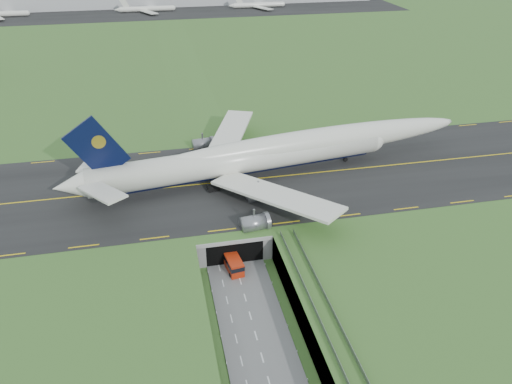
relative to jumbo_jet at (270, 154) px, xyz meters
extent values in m
plane|color=#3D6227|center=(-13.76, -34.66, -11.92)|extent=(900.00, 900.00, 0.00)
cube|color=gray|center=(-13.76, -34.66, -8.92)|extent=(800.00, 800.00, 6.00)
cube|color=slate|center=(-13.76, -42.16, -11.82)|extent=(12.00, 75.00, 0.20)
cube|color=black|center=(-13.76, -1.66, -5.83)|extent=(800.00, 44.00, 0.18)
cube|color=gray|center=(-13.76, -15.66, -6.42)|extent=(16.00, 22.00, 1.00)
cube|color=gray|center=(-20.76, -15.66, -8.92)|extent=(2.00, 22.00, 6.00)
cube|color=gray|center=(-6.76, -15.66, -8.92)|extent=(2.00, 22.00, 6.00)
cube|color=black|center=(-13.76, -20.66, -9.42)|extent=(12.00, 12.00, 5.00)
cube|color=#A8A8A3|center=(-13.76, -26.71, -6.32)|extent=(17.00, 0.50, 0.80)
cube|color=#A8A8A3|center=(-2.76, -53.16, -6.12)|extent=(3.00, 53.00, 0.50)
cube|color=gray|center=(-4.16, -53.16, -5.37)|extent=(0.06, 53.00, 1.00)
cube|color=gray|center=(-1.36, -53.16, -5.37)|extent=(0.06, 53.00, 1.00)
cylinder|color=#A8A8A3|center=(-2.76, -62.66, -9.12)|extent=(0.90, 0.90, 5.60)
cylinder|color=#A8A8A3|center=(-2.76, -50.66, -9.12)|extent=(0.90, 0.90, 5.60)
cylinder|color=#A8A8A3|center=(-2.76, -38.66, -9.12)|extent=(0.90, 0.90, 5.60)
cylinder|color=silver|center=(-7.62, -1.05, -0.35)|extent=(73.49, 16.84, 6.89)
sphere|color=silver|center=(28.66, 3.95, -0.35)|extent=(7.62, 7.62, 6.76)
cone|color=silver|center=(-47.10, -6.50, -0.35)|extent=(8.36, 7.52, 6.55)
ellipsoid|color=silver|center=(11.97, 1.65, 1.20)|extent=(85.44, 17.95, 7.24)
ellipsoid|color=black|center=(27.59, 3.81, 0.51)|extent=(5.19, 3.65, 2.41)
cylinder|color=black|center=(-7.62, -1.05, -3.04)|extent=(69.32, 12.38, 2.90)
cube|color=silver|center=(-7.84, 16.31, -1.43)|extent=(19.15, 32.74, 2.90)
cube|color=silver|center=(-41.80, 2.39, 1.27)|extent=(8.63, 12.80, 1.10)
cube|color=silver|center=(-3.13, -17.83, -1.43)|extent=(25.76, 30.11, 2.90)
cube|color=silver|center=(-39.59, -13.62, 1.27)|extent=(10.87, 12.45, 1.10)
cube|color=black|center=(-40.16, -5.54, 7.73)|extent=(13.66, 2.51, 15.24)
cylinder|color=gold|center=(-39.63, -5.47, 9.34)|extent=(3.09, 1.16, 3.02)
cylinder|color=slate|center=(-8.24, 9.19, -4.77)|extent=(6.03, 4.29, 3.55)
cylinder|color=slate|center=(-14.83, 19.70, -4.77)|extent=(6.03, 4.29, 3.55)
cylinder|color=slate|center=(-5.45, -11.08, -4.77)|extent=(6.03, 4.29, 3.55)
cylinder|color=slate|center=(-8.94, -22.98, -4.77)|extent=(6.03, 4.29, 3.55)
cylinder|color=black|center=(21.40, 2.95, -5.14)|extent=(1.25, 0.70, 1.18)
cube|color=black|center=(-12.42, -1.71, -4.98)|extent=(7.43, 8.35, 1.51)
cube|color=#B0240B|center=(-14.53, -28.18, -10.24)|extent=(3.74, 7.70, 2.96)
cube|color=black|center=(-14.53, -28.18, -9.65)|extent=(3.81, 7.81, 0.99)
cube|color=black|center=(-14.53, -28.18, -11.47)|extent=(3.47, 7.18, 0.49)
cylinder|color=black|center=(-15.47, -30.80, -11.37)|extent=(0.46, 0.93, 0.89)
cylinder|color=black|center=(-16.13, -25.91, -11.37)|extent=(0.46, 0.93, 0.89)
cylinder|color=black|center=(-12.93, -30.45, -11.37)|extent=(0.46, 0.93, 0.89)
cylinder|color=black|center=(-13.59, -25.57, -11.37)|extent=(0.46, 0.93, 0.89)
cube|color=black|center=(-13.76, 235.34, -5.78)|extent=(320.00, 50.00, 0.08)
cylinder|color=silver|center=(-25.54, 240.34, -3.74)|extent=(34.00, 3.20, 3.20)
cylinder|color=silver|center=(49.22, 240.34, -3.74)|extent=(34.00, 3.20, 3.20)
camera|label=1|loc=(-26.87, -109.47, 53.08)|focal=35.00mm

